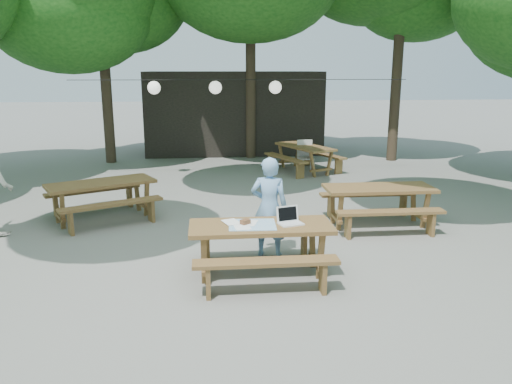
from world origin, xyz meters
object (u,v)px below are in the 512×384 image
at_px(woman, 269,207).
at_px(picnic_table_nw, 102,200).
at_px(plastic_chair, 305,163).
at_px(main_picnic_table, 261,249).

bearing_deg(woman, picnic_table_nw, -22.36).
bearing_deg(picnic_table_nw, plastic_chair, 14.47).
height_order(main_picnic_table, plastic_chair, plastic_chair).
relative_size(woman, plastic_chair, 1.75).
distance_m(picnic_table_nw, woman, 3.78).
height_order(picnic_table_nw, plastic_chair, plastic_chair).
xyz_separation_m(woman, plastic_chair, (1.86, 6.51, -0.53)).
bearing_deg(main_picnic_table, picnic_table_nw, 132.66).
bearing_deg(main_picnic_table, plastic_chair, 74.09).
bearing_deg(woman, plastic_chair, -91.38).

